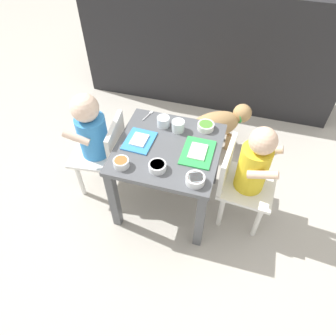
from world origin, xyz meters
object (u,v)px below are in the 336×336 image
Objects in this scene: dining_table at (168,159)px; food_tray_right at (198,152)px; water_cup_right at (163,122)px; seated_child_left at (94,134)px; cereal_bowl_right_side at (195,179)px; cereal_bowl_left_side at (121,163)px; food_tray_left at (139,141)px; water_cup_left at (178,127)px; veggie_bowl_far at (157,166)px; spoon_by_left_tray at (149,115)px; veggie_bowl_near at (206,126)px; dog at (219,124)px; seated_child_right at (250,168)px.

dining_table is 2.57× the size of food_tray_right.
seated_child_left is at bearing -158.94° from water_cup_right.
cereal_bowl_left_side is at bearing 179.52° from cereal_bowl_right_side.
food_tray_left is 2.35× the size of cereal_bowl_left_side.
water_cup_left is 0.30m from veggie_bowl_far.
veggie_bowl_near is at bearing -4.62° from spoon_by_left_tray.
dining_table is at bearing -128.87° from veggie_bowl_near.
dog is 6.17× the size of water_cup_left.
water_cup_left is 0.77× the size of veggie_bowl_near.
veggie_bowl_far is at bearing 8.65° from cereal_bowl_left_side.
cereal_bowl_right_side is at bearing -90.85° from dog.
spoon_by_left_tray is (-0.17, 0.38, -0.02)m from veggie_bowl_far.
veggie_bowl_near is at bearing 31.89° from food_tray_left.
seated_child_right reaches higher than water_cup_left.
veggie_bowl_far is 1.10× the size of cereal_bowl_left_side.
veggie_bowl_far is at bearing -78.45° from water_cup_right.
water_cup_right reaches higher than veggie_bowl_far.
food_tray_right is (0.16, -0.00, 0.09)m from dining_table.
seated_child_left is at bearing -164.60° from water_cup_left.
veggie_bowl_far reaches higher than spoon_by_left_tray.
food_tray_right is 0.19m from veggie_bowl_near.
cereal_bowl_left_side is (-0.18, -0.19, 0.11)m from dining_table.
food_tray_left is 0.37m from veggie_bowl_near.
food_tray_left is 2.61× the size of water_cup_left.
seated_child_left is 0.58m from food_tray_right.
cereal_bowl_right_side is at bearing -53.48° from water_cup_right.
dog is at bearing 63.21° from cereal_bowl_left_side.
dining_table is 0.79× the size of seated_child_right.
seated_child_right is at bearing 2.48° from food_tray_right.
seated_child_right is 9.74× the size of water_cup_right.
cereal_bowl_right_side is at bearing -81.31° from food_tray_right.
cereal_bowl_right_side is at bearing -29.13° from food_tray_left.
food_tray_right is at bearing -45.16° from water_cup_left.
spoon_by_left_tray is at bearing 39.01° from seated_child_left.
dog is (0.19, 0.56, -0.16)m from dining_table.
water_cup_left reaches higher than veggie_bowl_near.
food_tray_right is at bearing -34.47° from water_cup_right.
seated_child_left is 8.74× the size of cereal_bowl_left_side.
food_tray_left is 0.19m from cereal_bowl_left_side.
dining_table is 0.19m from veggie_bowl_far.
food_tray_left is 2.62× the size of water_cup_right.
seated_child_left is 0.32m from cereal_bowl_left_side.
food_tray_right is at bearing 98.69° from cereal_bowl_right_side.
cereal_bowl_left_side is at bearing -134.03° from dining_table.
water_cup_left reaches higher than food_tray_right.
water_cup_left reaches higher than cereal_bowl_right_side.
dining_table is 0.18m from food_tray_left.
food_tray_left is at bearing 180.00° from food_tray_right.
food_tray_right is 3.00× the size of water_cup_right.
dog is 0.61m from food_tray_right.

